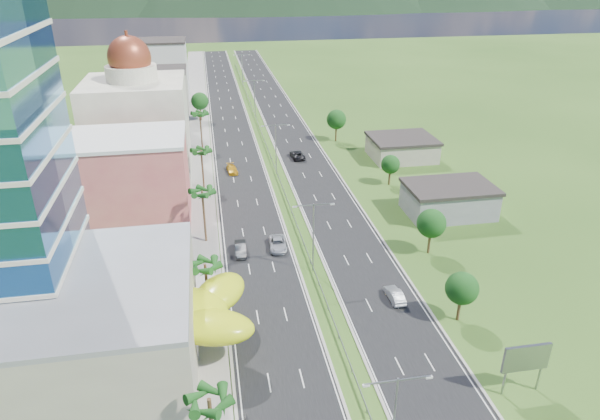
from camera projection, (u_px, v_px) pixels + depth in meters
ground at (328, 310)px, 70.84m from camera, size 500.00×500.00×0.00m
road_left at (230, 124)px, 149.69m from camera, size 11.00×260.00×0.04m
road_right at (283, 121)px, 152.07m from camera, size 11.00×260.00×0.04m
sidewalk_left at (196, 125)px, 148.17m from camera, size 7.00×260.00×0.12m
median_guardrail at (264, 140)px, 134.61m from camera, size 0.10×216.06×0.76m
streetlight_median_a at (394, 417)px, 45.71m from camera, size 6.04×0.25×11.00m
streetlight_median_b at (313, 230)px, 76.84m from camera, size 6.04×0.25×11.00m
streetlight_median_c at (276, 144)px, 112.42m from camera, size 6.04×0.25×11.00m
streetlight_median_d at (254, 95)px, 152.45m from camera, size 6.04×0.25×11.00m
streetlight_median_e at (242, 66)px, 192.48m from camera, size 6.04×0.25×11.00m
mall_podium at (54, 331)px, 58.06m from camera, size 30.00×24.00×11.00m
lime_canopy at (168, 313)px, 61.96m from camera, size 18.00×15.00×7.40m
pink_shophouse at (128, 181)px, 91.64m from camera, size 20.00×15.00×15.00m
domed_building at (138, 123)px, 110.45m from camera, size 20.00×20.00×28.70m
midrise_grey at (153, 108)px, 134.28m from camera, size 16.00×15.00×16.00m
midrise_beige at (159, 94)px, 154.50m from camera, size 16.00×15.00×13.00m
midrise_white at (162, 70)px, 173.88m from camera, size 16.00×15.00×18.00m
billboard at (526, 359)px, 55.63m from camera, size 5.20×0.35×6.20m
shed_near at (449, 201)px, 96.45m from camera, size 15.00×10.00×5.00m
shed_far at (402, 149)px, 123.58m from camera, size 14.00×12.00×4.40m
palm_tree_a at (209, 403)px, 45.37m from camera, size 3.60×3.60×9.10m
palm_tree_b at (205, 267)px, 67.13m from camera, size 3.60×3.60×8.10m
palm_tree_c at (202, 194)px, 84.30m from camera, size 3.60×3.60×9.60m
palm_tree_d at (201, 152)px, 105.17m from camera, size 3.60×3.60×8.60m
palm_tree_e at (200, 115)px, 127.08m from camera, size 3.60×3.60×9.40m
leafy_tree_lfar at (200, 101)px, 150.49m from camera, size 4.90×4.90×8.05m
leafy_tree_ra at (462, 288)px, 66.88m from camera, size 4.20×4.20×6.90m
leafy_tree_rb at (431, 223)px, 82.31m from camera, size 4.55×4.55×7.47m
leafy_tree_rc at (390, 164)px, 108.04m from camera, size 3.85×3.85×6.33m
leafy_tree_rd at (336, 119)px, 133.57m from camera, size 4.90×4.90×8.05m
mountain_ridge at (282, 9)px, 480.63m from camera, size 860.00×140.00×90.00m
car_dark_left at (241, 249)px, 83.90m from camera, size 1.87×5.02×1.64m
car_silver_mid_left at (278, 244)px, 85.44m from camera, size 3.01×5.85×1.58m
car_yellow_far_left at (232, 169)px, 115.63m from camera, size 2.53×5.17×1.45m
car_silver_right at (395, 295)px, 72.56m from camera, size 1.78×4.72×1.54m
car_dark_far_right at (297, 155)px, 123.85m from camera, size 3.14×6.04×1.63m
motorcycle at (246, 419)px, 53.19m from camera, size 0.80×2.03×1.26m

